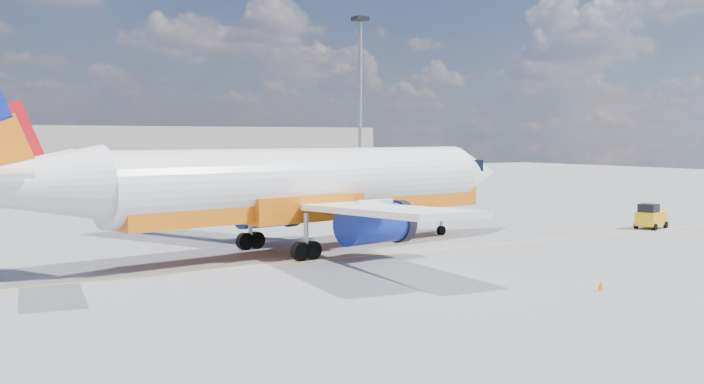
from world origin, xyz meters
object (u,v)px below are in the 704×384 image
second_jet (169,169)px  gse_tug (651,217)px  traffic_cone (601,286)px  main_jet (292,186)px

second_jet → gse_tug: second_jet is taller
traffic_cone → gse_tug: bearing=33.8°
main_jet → gse_tug: bearing=-15.4°
gse_tug → traffic_cone: 25.27m
traffic_cone → main_jet: bearing=110.6°
second_jet → traffic_cone: (0.93, -55.93, -3.08)m
second_jet → gse_tug: size_ratio=11.70×
gse_tug → traffic_cone: gse_tug is taller
main_jet → traffic_cone: bearing=-79.2°
main_jet → second_jet: 39.56m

